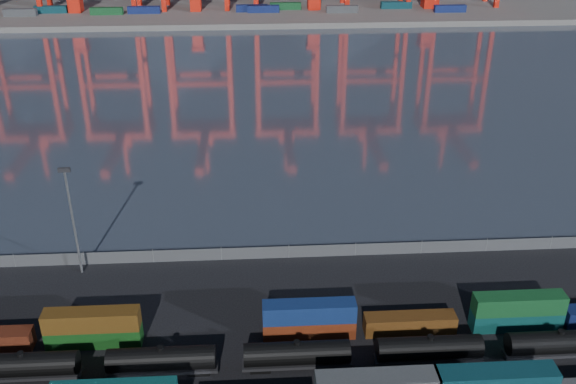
{
  "coord_description": "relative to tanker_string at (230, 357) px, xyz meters",
  "views": [
    {
      "loc": [
        -5.03,
        -52.5,
        52.56
      ],
      "look_at": [
        0.0,
        30.0,
        10.0
      ],
      "focal_mm": 40.0,
      "sensor_mm": 36.0,
      "label": 1
    }
  ],
  "objects": [
    {
      "name": "waterfront_fence",
      "position": [
        8.28,
        23.46,
        -0.96
      ],
      "size": [
        160.12,
        0.12,
        2.2
      ],
      "color": "#595B5E",
      "rests_on": "ground"
    },
    {
      "name": "container_row_north",
      "position": [
        5.06,
        5.62,
        -0.1
      ],
      "size": [
        127.49,
        2.33,
        4.96
      ],
      "color": "navy",
      "rests_on": "ground"
    },
    {
      "name": "tanker_string",
      "position": [
        0.0,
        0.0,
        0.0
      ],
      "size": [
        121.24,
        2.74,
        3.92
      ],
      "color": "black",
      "rests_on": "ground"
    },
    {
      "name": "far_quay",
      "position": [
        8.28,
        205.46,
        -0.96
      ],
      "size": [
        700.0,
        70.0,
        2.0
      ],
      "primitive_type": "cube",
      "color": "#514F4C",
      "rests_on": "ground"
    },
    {
      "name": "quay_containers",
      "position": [
        -2.72,
        190.92,
        1.34
      ],
      "size": [
        172.58,
        10.99,
        2.6
      ],
      "color": "navy",
      "rests_on": "far_quay"
    },
    {
      "name": "harbor_water",
      "position": [
        8.28,
        100.46,
        -1.96
      ],
      "size": [
        700.0,
        700.0,
        0.0
      ],
      "primitive_type": "plane",
      "color": "#323B49",
      "rests_on": "ground"
    },
    {
      "name": "yard_light_mast",
      "position": [
        -21.72,
        21.46,
        7.33
      ],
      "size": [
        1.6,
        0.4,
        16.6
      ],
      "color": "slate",
      "rests_on": "ground"
    }
  ]
}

